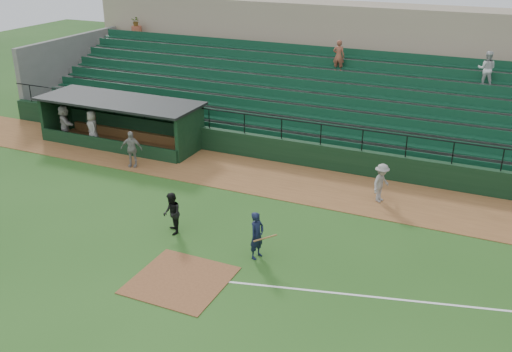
% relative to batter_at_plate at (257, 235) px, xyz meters
% --- Properties ---
extents(ground, '(90.00, 90.00, 0.00)m').
position_rel_batter_at_plate_xyz_m(ground, '(-1.68, -1.39, -0.87)').
color(ground, '#244F19').
rests_on(ground, ground).
extents(warning_track, '(40.00, 4.00, 0.03)m').
position_rel_batter_at_plate_xyz_m(warning_track, '(-1.68, 6.61, -0.85)').
color(warning_track, brown).
rests_on(warning_track, ground).
extents(home_plate_dirt, '(3.00, 3.00, 0.03)m').
position_rel_batter_at_plate_xyz_m(home_plate_dirt, '(-1.68, -2.39, -0.85)').
color(home_plate_dirt, brown).
rests_on(home_plate_dirt, ground).
extents(foul_line, '(17.49, 4.44, 0.01)m').
position_rel_batter_at_plate_xyz_m(foul_line, '(6.32, -0.19, -0.86)').
color(foul_line, white).
rests_on(foul_line, ground).
extents(stadium_structure, '(38.00, 13.08, 6.40)m').
position_rel_batter_at_plate_xyz_m(stadium_structure, '(-1.68, 15.07, 1.44)').
color(stadium_structure, black).
rests_on(stadium_structure, ground).
extents(dugout, '(8.90, 3.20, 2.42)m').
position_rel_batter_at_plate_xyz_m(dugout, '(-11.43, 8.17, 0.47)').
color(dugout, black).
rests_on(dugout, ground).
extents(batter_at_plate, '(1.07, 0.72, 1.73)m').
position_rel_batter_at_plate_xyz_m(batter_at_plate, '(0.00, 0.00, 0.00)').
color(batter_at_plate, black).
rests_on(batter_at_plate, ground).
extents(umpire, '(0.98, 1.00, 1.63)m').
position_rel_batter_at_plate_xyz_m(umpire, '(-3.63, 0.29, -0.05)').
color(umpire, black).
rests_on(umpire, ground).
extents(runner, '(0.89, 1.21, 1.67)m').
position_rel_batter_at_plate_xyz_m(runner, '(2.87, 6.26, -0.00)').
color(runner, gray).
rests_on(runner, warning_track).
extents(dugout_player_a, '(1.13, 0.75, 1.78)m').
position_rel_batter_at_plate_xyz_m(dugout_player_a, '(-8.96, 5.18, 0.05)').
color(dugout_player_a, gray).
rests_on(dugout_player_a, warning_track).
extents(dugout_player_b, '(1.09, 1.03, 1.87)m').
position_rel_batter_at_plate_xyz_m(dugout_player_b, '(-12.64, 6.88, 0.10)').
color(dugout_player_b, '#A19C96').
rests_on(dugout_player_b, warning_track).
extents(dugout_player_c, '(1.79, 1.54, 1.94)m').
position_rel_batter_at_plate_xyz_m(dugout_player_c, '(-14.52, 6.89, 0.14)').
color(dugout_player_c, '#9F9995').
rests_on(dugout_player_c, warning_track).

